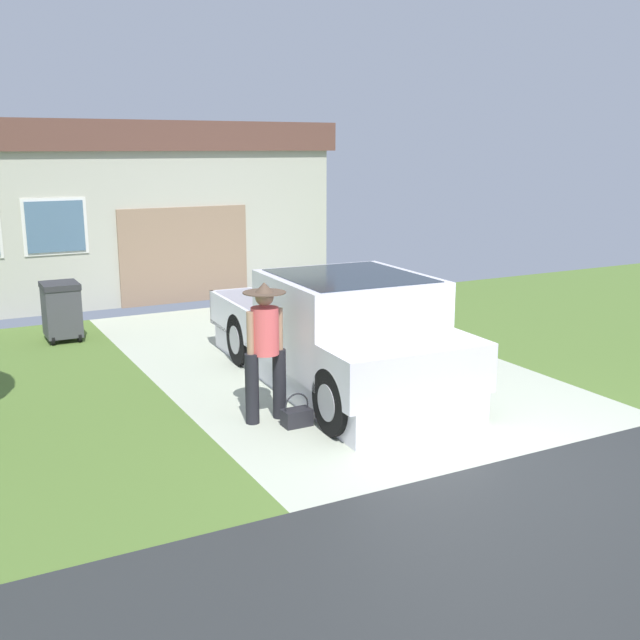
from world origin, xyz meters
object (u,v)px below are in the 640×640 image
(house_with_garage, at_px, (111,206))
(wheeled_trash_bin, at_px, (61,309))
(person_with_hat, at_px, (265,345))
(pickup_truck, at_px, (343,337))
(handbag, at_px, (297,416))

(house_with_garage, distance_m, wheeled_trash_bin, 5.32)
(person_with_hat, relative_size, house_with_garage, 0.19)
(pickup_truck, xyz_separation_m, handbag, (-1.22, -1.01, -0.62))
(pickup_truck, bearing_deg, handbag, 42.17)
(pickup_truck, xyz_separation_m, house_with_garage, (-0.97, 9.35, 1.20))
(pickup_truck, xyz_separation_m, wheeled_trash_bin, (-2.98, 4.61, -0.18))
(pickup_truck, distance_m, handbag, 1.70)
(handbag, distance_m, house_with_garage, 10.51)
(pickup_truck, bearing_deg, person_with_hat, 26.83)
(house_with_garage, bearing_deg, handbag, -91.36)
(handbag, distance_m, wheeled_trash_bin, 5.91)
(pickup_truck, bearing_deg, house_with_garage, -81.46)
(wheeled_trash_bin, bearing_deg, pickup_truck, -57.10)
(person_with_hat, distance_m, handbag, 0.95)
(handbag, relative_size, house_with_garage, 0.05)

